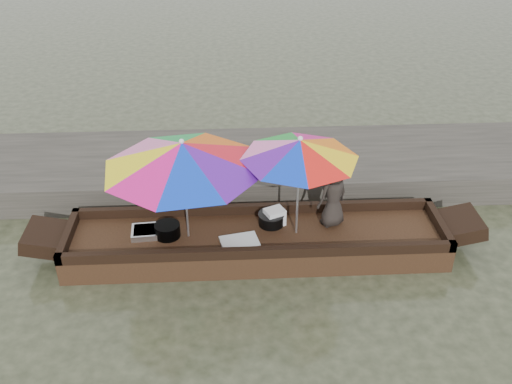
{
  "coord_description": "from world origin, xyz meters",
  "views": [
    {
      "loc": [
        -0.37,
        -6.74,
        5.18
      ],
      "look_at": [
        0.0,
        0.1,
        1.0
      ],
      "focal_mm": 40.0,
      "sensor_mm": 36.0,
      "label": 1
    }
  ],
  "objects_px": {
    "tray_scallop": "(240,242)",
    "vendor": "(333,196)",
    "umbrella_bow": "(185,190)",
    "tray_crayfish": "(150,232)",
    "boat_hull": "(256,243)",
    "charcoal_grill": "(271,219)",
    "cooking_pot": "(167,230)",
    "supply_bag": "(275,217)",
    "umbrella_stern": "(298,187)"
  },
  "relations": [
    {
      "from": "tray_crayfish",
      "to": "umbrella_stern",
      "type": "distance_m",
      "value": 2.24
    },
    {
      "from": "tray_scallop",
      "to": "vendor",
      "type": "distance_m",
      "value": 1.52
    },
    {
      "from": "charcoal_grill",
      "to": "umbrella_stern",
      "type": "relative_size",
      "value": 0.23
    },
    {
      "from": "boat_hull",
      "to": "umbrella_bow",
      "type": "bearing_deg",
      "value": 180.0
    },
    {
      "from": "umbrella_bow",
      "to": "vendor",
      "type": "bearing_deg",
      "value": 5.47
    },
    {
      "from": "umbrella_bow",
      "to": "tray_crayfish",
      "type": "bearing_deg",
      "value": 172.5
    },
    {
      "from": "umbrella_bow",
      "to": "umbrella_stern",
      "type": "bearing_deg",
      "value": 0.0
    },
    {
      "from": "supply_bag",
      "to": "umbrella_stern",
      "type": "distance_m",
      "value": 0.75
    },
    {
      "from": "boat_hull",
      "to": "tray_scallop",
      "type": "xyz_separation_m",
      "value": [
        -0.25,
        -0.24,
        0.21
      ]
    },
    {
      "from": "umbrella_bow",
      "to": "umbrella_stern",
      "type": "height_order",
      "value": "same"
    },
    {
      "from": "tray_scallop",
      "to": "charcoal_grill",
      "type": "bearing_deg",
      "value": 44.07
    },
    {
      "from": "cooking_pot",
      "to": "vendor",
      "type": "height_order",
      "value": "vendor"
    },
    {
      "from": "tray_scallop",
      "to": "umbrella_stern",
      "type": "distance_m",
      "value": 1.14
    },
    {
      "from": "umbrella_bow",
      "to": "umbrella_stern",
      "type": "xyz_separation_m",
      "value": [
        1.56,
        0.0,
        0.0
      ]
    },
    {
      "from": "cooking_pot",
      "to": "vendor",
      "type": "distance_m",
      "value": 2.45
    },
    {
      "from": "tray_scallop",
      "to": "supply_bag",
      "type": "height_order",
      "value": "supply_bag"
    },
    {
      "from": "tray_crayfish",
      "to": "tray_scallop",
      "type": "xyz_separation_m",
      "value": [
        1.29,
        -0.31,
        -0.01
      ]
    },
    {
      "from": "tray_crayfish",
      "to": "charcoal_grill",
      "type": "relative_size",
      "value": 1.43
    },
    {
      "from": "umbrella_bow",
      "to": "umbrella_stern",
      "type": "distance_m",
      "value": 1.56
    },
    {
      "from": "tray_scallop",
      "to": "charcoal_grill",
      "type": "height_order",
      "value": "charcoal_grill"
    },
    {
      "from": "boat_hull",
      "to": "charcoal_grill",
      "type": "bearing_deg",
      "value": 44.5
    },
    {
      "from": "umbrella_stern",
      "to": "vendor",
      "type": "bearing_deg",
      "value": 20.33
    },
    {
      "from": "boat_hull",
      "to": "umbrella_bow",
      "type": "distance_m",
      "value": 1.37
    },
    {
      "from": "tray_crayfish",
      "to": "vendor",
      "type": "height_order",
      "value": "vendor"
    },
    {
      "from": "charcoal_grill",
      "to": "vendor",
      "type": "bearing_deg",
      "value": -1.71
    },
    {
      "from": "cooking_pot",
      "to": "tray_crayfish",
      "type": "relative_size",
      "value": 0.69
    },
    {
      "from": "supply_bag",
      "to": "umbrella_bow",
      "type": "xyz_separation_m",
      "value": [
        -1.26,
        -0.23,
        0.65
      ]
    },
    {
      "from": "boat_hull",
      "to": "charcoal_grill",
      "type": "height_order",
      "value": "charcoal_grill"
    },
    {
      "from": "charcoal_grill",
      "to": "umbrella_bow",
      "type": "distance_m",
      "value": 1.41
    },
    {
      "from": "vendor",
      "to": "umbrella_stern",
      "type": "xyz_separation_m",
      "value": [
        -0.55,
        -0.2,
        0.28
      ]
    },
    {
      "from": "cooking_pot",
      "to": "charcoal_grill",
      "type": "bearing_deg",
      "value": 7.91
    },
    {
      "from": "tray_scallop",
      "to": "vendor",
      "type": "relative_size",
      "value": 0.54
    },
    {
      "from": "cooking_pot",
      "to": "umbrella_stern",
      "type": "height_order",
      "value": "umbrella_stern"
    },
    {
      "from": "vendor",
      "to": "umbrella_stern",
      "type": "distance_m",
      "value": 0.65
    },
    {
      "from": "supply_bag",
      "to": "vendor",
      "type": "height_order",
      "value": "vendor"
    },
    {
      "from": "umbrella_stern",
      "to": "supply_bag",
      "type": "bearing_deg",
      "value": 142.91
    },
    {
      "from": "vendor",
      "to": "umbrella_bow",
      "type": "height_order",
      "value": "umbrella_bow"
    },
    {
      "from": "tray_crayfish",
      "to": "vendor",
      "type": "distance_m",
      "value": 2.7
    },
    {
      "from": "tray_crayfish",
      "to": "umbrella_bow",
      "type": "xyz_separation_m",
      "value": [
        0.55,
        -0.07,
        0.73
      ]
    },
    {
      "from": "umbrella_stern",
      "to": "tray_scallop",
      "type": "bearing_deg",
      "value": -163.92
    },
    {
      "from": "tray_crayfish",
      "to": "charcoal_grill",
      "type": "distance_m",
      "value": 1.78
    },
    {
      "from": "charcoal_grill",
      "to": "vendor",
      "type": "distance_m",
      "value": 0.98
    },
    {
      "from": "tray_crayfish",
      "to": "umbrella_stern",
      "type": "relative_size",
      "value": 0.33
    },
    {
      "from": "tray_crayfish",
      "to": "tray_scallop",
      "type": "height_order",
      "value": "tray_crayfish"
    },
    {
      "from": "charcoal_grill",
      "to": "umbrella_bow",
      "type": "bearing_deg",
      "value": -169.34
    },
    {
      "from": "tray_scallop",
      "to": "vendor",
      "type": "height_order",
      "value": "vendor"
    },
    {
      "from": "boat_hull",
      "to": "umbrella_bow",
      "type": "height_order",
      "value": "umbrella_bow"
    },
    {
      "from": "boat_hull",
      "to": "supply_bag",
      "type": "bearing_deg",
      "value": 38.88
    },
    {
      "from": "tray_scallop",
      "to": "umbrella_bow",
      "type": "distance_m",
      "value": 1.07
    },
    {
      "from": "cooking_pot",
      "to": "supply_bag",
      "type": "distance_m",
      "value": 1.58
    }
  ]
}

